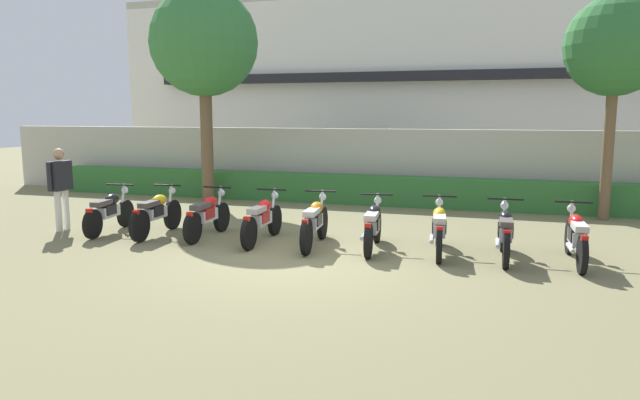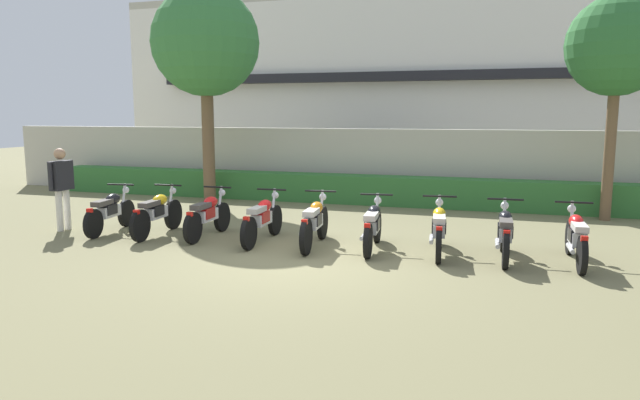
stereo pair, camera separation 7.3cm
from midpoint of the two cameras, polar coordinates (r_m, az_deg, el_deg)
ground at (r=9.73m, az=-2.26°, el=-5.88°), size 60.00×60.00×0.00m
building at (r=26.00m, az=10.71°, el=11.04°), size 25.67×6.50×7.23m
compound_wall at (r=16.20m, az=6.12°, el=3.44°), size 24.39×0.30×1.99m
hedge_row at (r=15.58m, az=5.57°, el=0.98°), size 19.51×0.70×0.76m
parked_car at (r=19.98m, az=3.20°, el=4.27°), size 4.59×2.27×1.89m
tree_near_inspector at (r=16.34m, az=-11.04°, el=14.86°), size 2.89×2.89×5.75m
tree_far_side at (r=14.64m, az=27.29°, el=13.18°), size 2.20×2.20×4.98m
motorcycle_in_row_0 at (r=12.58m, az=-19.76°, el=-1.02°), size 0.60×1.82×0.95m
motorcycle_in_row_1 at (r=12.00m, az=-15.55°, el=-1.21°), size 0.60×1.91×0.97m
motorcycle_in_row_2 at (r=11.56m, az=-10.79°, el=-1.44°), size 0.60×1.83×0.96m
motorcycle_in_row_3 at (r=11.00m, az=-5.49°, el=-1.84°), size 0.60×1.95×0.96m
motorcycle_in_row_4 at (r=10.58m, az=-0.34°, el=-2.16°), size 0.60×1.97×0.98m
motorcycle_in_row_5 at (r=10.37m, az=5.41°, el=-2.50°), size 0.60×1.86×0.95m
motorcycle_in_row_6 at (r=10.23m, az=11.78°, el=-2.76°), size 0.60×1.89×0.96m
motorcycle_in_row_7 at (r=10.12m, az=17.88°, el=-3.08°), size 0.60×1.85×0.97m
motorcycle_in_row_8 at (r=10.26m, az=24.04°, el=-3.33°), size 0.60×1.92×0.95m
inspector_person at (r=13.09m, az=-23.90°, el=1.64°), size 0.23×0.68×1.71m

